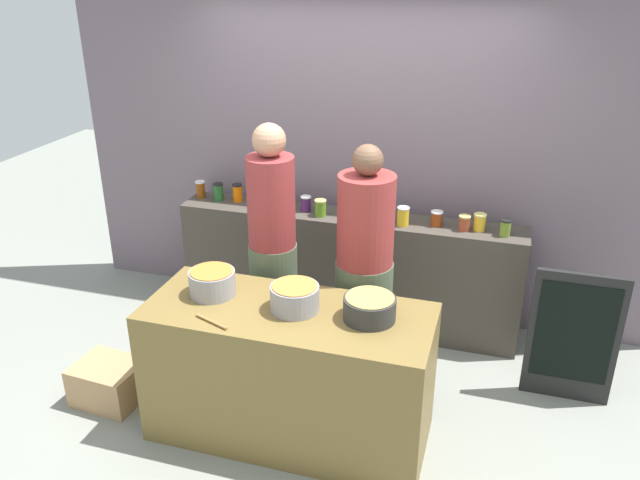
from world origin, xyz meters
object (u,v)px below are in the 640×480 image
object	(u,v)px
cooking_pot_center	(295,298)
chalkboard_sign	(573,337)
preserve_jar_10	(437,218)
preserve_jar_0	(200,189)
preserve_jar_3	(269,202)
preserve_jar_9	(403,216)
preserve_jar_4	(289,198)
wooden_spoon	(212,322)
preserve_jar_8	(385,214)
bread_crate	(109,382)
preserve_jar_2	(237,193)
preserve_jar_13	(505,228)
cooking_pot_right	(370,308)
cooking_pot_left	(212,283)
preserve_jar_7	(368,210)
preserve_jar_12	(480,222)
preserve_jar_1	(218,192)
cook_in_cap	(364,286)
preserve_jar_5	(306,204)
preserve_jar_6	(320,208)
cook_with_tongs	(273,265)
preserve_jar_11	(464,223)

from	to	relation	value
cooking_pot_center	chalkboard_sign	world-z (taller)	cooking_pot_center
preserve_jar_10	preserve_jar_0	bearing A→B (deg)	178.75
preserve_jar_3	preserve_jar_9	size ratio (longest dim) A/B	0.87
preserve_jar_4	wooden_spoon	size ratio (longest dim) A/B	0.56
preserve_jar_8	wooden_spoon	world-z (taller)	preserve_jar_8
bread_crate	chalkboard_sign	world-z (taller)	chalkboard_sign
preserve_jar_2	preserve_jar_10	world-z (taller)	preserve_jar_2
preserve_jar_13	cooking_pot_right	xyz separation A→B (m)	(-0.69, -1.30, -0.05)
cooking_pot_center	cooking_pot_left	bearing A→B (deg)	176.62
preserve_jar_10	preserve_jar_8	bearing A→B (deg)	-174.87
preserve_jar_7	wooden_spoon	size ratio (longest dim) A/B	0.50
preserve_jar_10	cooking_pot_center	size ratio (longest dim) A/B	0.39
preserve_jar_2	preserve_jar_12	bearing A→B (deg)	-1.45
preserve_jar_1	preserve_jar_13	world-z (taller)	preserve_jar_1
preserve_jar_13	bread_crate	size ratio (longest dim) A/B	0.28
preserve_jar_9	preserve_jar_13	bearing A→B (deg)	1.26
wooden_spoon	cooking_pot_left	bearing A→B (deg)	114.23
preserve_jar_4	chalkboard_sign	size ratio (longest dim) A/B	0.14
preserve_jar_9	preserve_jar_7	bearing A→B (deg)	164.19
preserve_jar_4	cook_in_cap	xyz separation A→B (m)	(0.82, -0.87, -0.22)
preserve_jar_8	preserve_jar_4	bearing A→B (deg)	173.43
preserve_jar_5	preserve_jar_8	size ratio (longest dim) A/B	1.00
preserve_jar_7	cook_in_cap	xyz separation A→B (m)	(0.16, -0.83, -0.21)
preserve_jar_1	cook_in_cap	world-z (taller)	cook_in_cap
bread_crate	chalkboard_sign	bearing A→B (deg)	17.32
preserve_jar_6	preserve_jar_10	bearing A→B (deg)	4.01
cook_with_tongs	cooking_pot_center	bearing A→B (deg)	-58.41
preserve_jar_8	cook_in_cap	bearing A→B (deg)	-88.09
cooking_pot_left	preserve_jar_9	bearing A→B (deg)	53.67
preserve_jar_3	preserve_jar_12	size ratio (longest dim) A/B	0.98
preserve_jar_2	preserve_jar_4	size ratio (longest dim) A/B	1.08
preserve_jar_0	cooking_pot_left	world-z (taller)	preserve_jar_0
preserve_jar_12	preserve_jar_10	bearing A→B (deg)	-179.91
preserve_jar_12	preserve_jar_13	world-z (taller)	preserve_jar_12
cook_with_tongs	chalkboard_sign	bearing A→B (deg)	7.41
cooking_pot_right	wooden_spoon	bearing A→B (deg)	-160.07
preserve_jar_6	preserve_jar_7	distance (m)	0.37
cooking_pot_center	cooking_pot_right	world-z (taller)	cooking_pot_center
chalkboard_sign	preserve_jar_0	bearing A→B (deg)	168.85
preserve_jar_1	cooking_pot_right	size ratio (longest dim) A/B	0.48
cook_in_cap	chalkboard_sign	world-z (taller)	cook_in_cap
preserve_jar_6	cooking_pot_left	distance (m)	1.32
preserve_jar_10	chalkboard_sign	xyz separation A→B (m)	(1.00, -0.54, -0.52)
preserve_jar_5	preserve_jar_2	bearing A→B (deg)	175.25
preserve_jar_13	chalkboard_sign	world-z (taller)	preserve_jar_13
preserve_jar_7	bread_crate	distance (m)	2.22
preserve_jar_11	preserve_jar_4	bearing A→B (deg)	176.28
preserve_jar_0	cook_with_tongs	size ratio (longest dim) A/B	0.08
preserve_jar_11	cooking_pot_right	bearing A→B (deg)	-106.97
preserve_jar_2	chalkboard_sign	size ratio (longest dim) A/B	0.15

